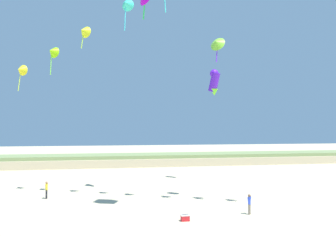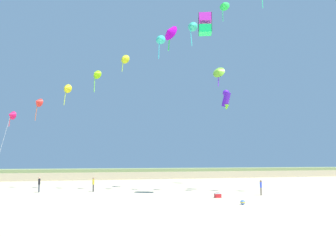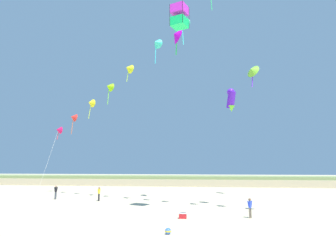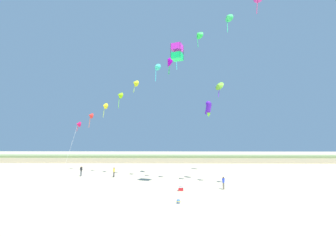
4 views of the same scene
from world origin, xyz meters
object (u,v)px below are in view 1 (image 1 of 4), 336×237
at_px(person_near_right, 47,189).
at_px(large_kite_mid_trail, 217,43).
at_px(large_kite_high_solo, 214,81).
at_px(person_mid_center, 249,203).
at_px(beach_cooler, 185,218).

relative_size(person_near_right, large_kite_mid_trail, 0.47).
bearing_deg(large_kite_high_solo, person_mid_center, -83.16).
distance_m(person_mid_center, large_kite_high_solo, 11.34).
xyz_separation_m(person_mid_center, beach_cooler, (-5.09, -0.84, -0.64)).
bearing_deg(person_near_right, large_kite_high_solo, -12.63).
relative_size(large_kite_mid_trail, large_kite_high_solo, 1.37).
distance_m(person_near_right, large_kite_high_solo, 17.95).
xyz_separation_m(large_kite_mid_trail, large_kite_high_solo, (-3.60, -9.52, -5.92)).
bearing_deg(large_kite_mid_trail, beach_cooler, -116.36).
height_order(large_kite_mid_trail, beach_cooler, large_kite_mid_trail).
xyz_separation_m(person_mid_center, large_kite_mid_trail, (2.91, 15.30, 15.65)).
relative_size(large_kite_mid_trail, beach_cooler, 5.70).
bearing_deg(beach_cooler, large_kite_mid_trail, 63.64).
bearing_deg(person_mid_center, large_kite_mid_trail, 79.23).
bearing_deg(large_kite_mid_trail, person_near_right, -161.29).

